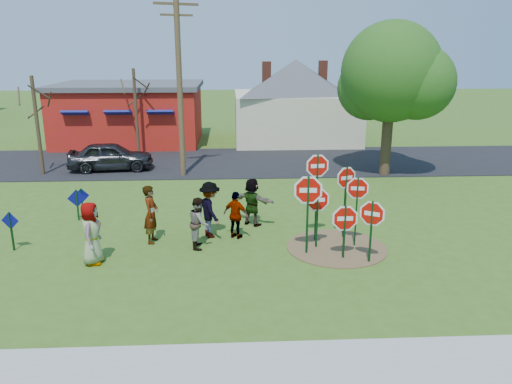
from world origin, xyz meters
TOP-DOWN VIEW (x-y plane):
  - ground at (0.00, 0.00)m, footprint 120.00×120.00m
  - sidewalk at (0.00, -7.20)m, footprint 22.00×1.80m
  - road at (0.00, 11.50)m, footprint 120.00×7.50m
  - dirt_patch at (4.50, -1.00)m, footprint 3.20×3.20m
  - red_building at (-5.50, 17.99)m, footprint 9.40×7.69m
  - cream_house at (5.50, 18.00)m, footprint 9.40×9.40m
  - stop_sign_a at (3.47, -1.38)m, footprint 1.19×0.10m
  - stop_sign_b at (3.92, -0.30)m, footprint 1.01×0.13m
  - stop_sign_c at (5.11, -0.87)m, footprint 0.93×0.21m
  - stop_sign_d at (4.91, -0.14)m, footprint 0.91×0.39m
  - stop_sign_e at (4.53, -1.82)m, footprint 1.07×0.07m
  - stop_sign_f at (5.24, -2.15)m, footprint 0.89×0.53m
  - stop_sign_g at (3.85, -0.93)m, footprint 1.03×0.11m
  - blue_diamond_b at (-5.75, -0.68)m, footprint 0.58×0.13m
  - blue_diamond_c at (-4.54, 2.13)m, footprint 0.67×0.10m
  - blue_diamond_d at (-4.51, 2.64)m, footprint 0.58×0.06m
  - person_a at (-2.97, -1.79)m, footprint 0.62×0.94m
  - person_b at (-1.47, -0.19)m, footprint 0.54×0.75m
  - person_c at (0.12, -0.68)m, footprint 0.64×0.81m
  - person_d at (0.43, 0.21)m, footprint 1.12×1.41m
  - person_e at (1.30, 0.03)m, footprint 1.01×0.84m
  - person_f at (1.89, 1.30)m, footprint 1.61×1.35m
  - suv at (-5.06, 9.88)m, footprint 4.39×2.09m
  - utility_pole at (-1.24, 8.59)m, footprint 1.99×0.93m
  - leafy_tree at (8.95, 8.24)m, footprint 5.24×4.78m
  - bare_tree_west at (-8.30, 9.13)m, footprint 1.80×1.80m
  - bare_tree_east at (-4.31, 13.60)m, footprint 1.80×1.80m

SIDE VIEW (x-z plane):
  - ground at x=0.00m, z-range 0.00..0.00m
  - dirt_patch at x=4.50m, z-range 0.00..0.03m
  - road at x=0.00m, z-range 0.00..0.04m
  - sidewalk at x=0.00m, z-range 0.00..0.08m
  - blue_diamond_d at x=-4.51m, z-range 0.12..1.21m
  - blue_diamond_c at x=-4.54m, z-range 0.13..1.31m
  - suv at x=-5.06m, z-range 0.04..1.49m
  - blue_diamond_b at x=-5.75m, z-range 0.16..1.45m
  - person_e at x=1.30m, z-range 0.00..1.62m
  - person_c at x=0.12m, z-range 0.00..1.65m
  - person_f at x=1.89m, z-range 0.00..1.73m
  - person_a at x=-2.97m, z-range 0.00..1.90m
  - person_d at x=0.43m, z-range 0.00..1.91m
  - person_b at x=-1.47m, z-range 0.00..1.93m
  - stop_sign_e at x=4.53m, z-range 0.27..2.10m
  - stop_sign_f at x=5.24m, z-range 0.39..2.45m
  - stop_sign_g at x=3.85m, z-range 0.38..2.50m
  - stop_sign_c at x=5.11m, z-range 0.49..2.90m
  - stop_sign_a at x=3.47m, z-range 0.50..3.15m
  - stop_sign_d at x=4.91m, z-range 0.58..3.17m
  - red_building at x=-5.50m, z-range 0.02..3.92m
  - stop_sign_b at x=3.92m, z-range 0.71..3.76m
  - cream_house at x=5.50m, z-range -0.33..6.17m
  - bare_tree_west at x=-8.30m, z-range 0.72..5.60m
  - bare_tree_east at x=-4.31m, z-range 0.74..5.77m
  - utility_pole at x=-1.24m, z-range 0.23..8.88m
  - leafy_tree at x=8.95m, z-range 1.07..8.52m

